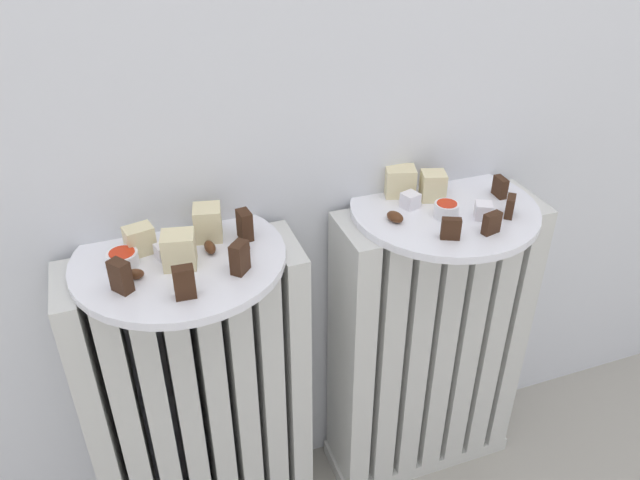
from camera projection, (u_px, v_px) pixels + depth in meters
radiator_left at (201, 407)px, 1.02m from camera, size 0.35×0.12×0.56m
radiator_right at (427, 349)px, 1.14m from camera, size 0.35×0.12×0.56m
plate_left at (179, 258)px, 0.86m from camera, size 0.29×0.29×0.01m
plate_right at (444, 209)px, 0.98m from camera, size 0.29×0.29×0.01m
dark_cake_slice_left_0 at (120, 276)px, 0.78m from camera, size 0.03×0.03×0.04m
dark_cake_slice_left_1 at (184, 282)px, 0.77m from camera, size 0.03×0.02×0.04m
dark_cake_slice_left_2 at (240, 258)px, 0.81m from camera, size 0.03×0.03×0.04m
dark_cake_slice_left_3 at (245, 225)px, 0.88m from camera, size 0.02×0.03×0.04m
marble_cake_slice_left_0 at (140, 240)px, 0.85m from camera, size 0.04×0.04×0.04m
marble_cake_slice_left_1 at (208, 223)px, 0.88m from camera, size 0.05×0.05×0.05m
marble_cake_slice_left_2 at (179, 250)px, 0.82m from camera, size 0.05×0.05×0.05m
turkish_delight_left_0 at (163, 251)px, 0.85m from camera, size 0.03×0.03×0.02m
turkish_delight_left_1 at (178, 244)px, 0.86m from camera, size 0.03×0.03×0.02m
medjool_date_left_0 at (135, 274)px, 0.81m from camera, size 0.03×0.02×0.01m
medjool_date_left_1 at (210, 247)px, 0.86m from camera, size 0.02×0.03×0.02m
medjool_date_left_2 at (240, 247)px, 0.86m from camera, size 0.03×0.03×0.01m
jam_bowl_left at (123, 258)px, 0.83m from camera, size 0.04×0.04×0.02m
dark_cake_slice_right_0 at (451, 229)px, 0.89m from camera, size 0.03×0.02×0.03m
dark_cake_slice_right_1 at (492, 223)px, 0.90m from camera, size 0.03×0.02×0.03m
dark_cake_slice_right_2 at (510, 206)px, 0.94m from camera, size 0.03×0.03×0.03m
dark_cake_slice_right_3 at (500, 187)px, 0.99m from camera, size 0.01×0.03×0.03m
marble_cake_slice_right_0 at (400, 181)px, 1.00m from camera, size 0.06×0.05×0.05m
marble_cake_slice_right_1 at (433, 186)px, 0.98m from camera, size 0.05×0.04×0.05m
turkish_delight_right_0 at (410, 200)px, 0.97m from camera, size 0.03×0.03×0.02m
turkish_delight_right_1 at (483, 211)px, 0.94m from camera, size 0.03×0.03×0.02m
medjool_date_right_0 at (440, 185)px, 1.02m from camera, size 0.03×0.03×0.02m
medjool_date_right_1 at (395, 217)px, 0.93m from camera, size 0.03×0.03×0.01m
jam_bowl_right at (446, 209)px, 0.94m from camera, size 0.04×0.04×0.02m
fork at (184, 246)px, 0.87m from camera, size 0.04×0.09×0.00m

